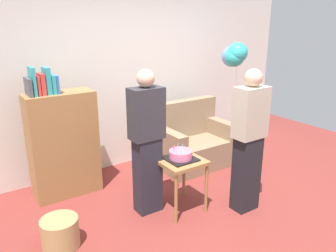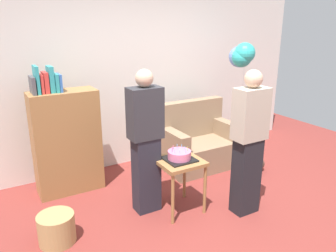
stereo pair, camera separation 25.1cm
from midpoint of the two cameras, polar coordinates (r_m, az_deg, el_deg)
The scene contains 11 objects.
ground_plane at distance 3.85m, azimuth 9.84°, elevation -15.94°, with size 8.00×8.00×0.00m, color maroon.
wall_back at distance 5.00m, azimuth -4.65°, elevation 8.79°, with size 6.00×0.10×2.70m, color silver.
couch at distance 5.06m, azimuth 6.44°, elevation -3.02°, with size 1.10×0.70×0.96m.
bookshelf at distance 4.33m, azimuth -15.30°, elevation -2.36°, with size 0.80×0.36×1.62m.
side_table at distance 3.80m, azimuth 3.82°, elevation -7.10°, with size 0.48×0.48×0.62m.
birthday_cake at distance 3.74m, azimuth 3.87°, elevation -5.05°, with size 0.32×0.32×0.17m.
person_blowing_candles at distance 3.68m, azimuth -1.86°, elevation -2.74°, with size 0.36×0.22×1.63m.
person_holding_cake at distance 3.78m, azimuth 15.35°, elevation -2.83°, with size 0.36×0.22×1.63m.
wicker_basket at distance 3.59m, azimuth -16.41°, elevation -16.36°, with size 0.36×0.36×0.30m, color #A88451.
handbag at distance 5.09m, azimuth 16.18°, elevation -6.44°, with size 0.28×0.14×0.20m, color #473328.
balloon_bunch at distance 5.16m, azimuth 13.80°, elevation 11.48°, with size 0.34×0.42×1.80m.
Camera 2 is at (-2.03, -2.48, 2.11)m, focal length 35.97 mm.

